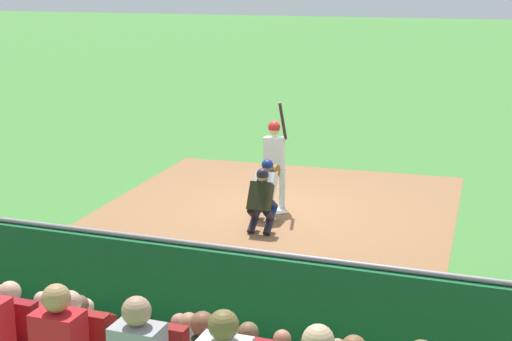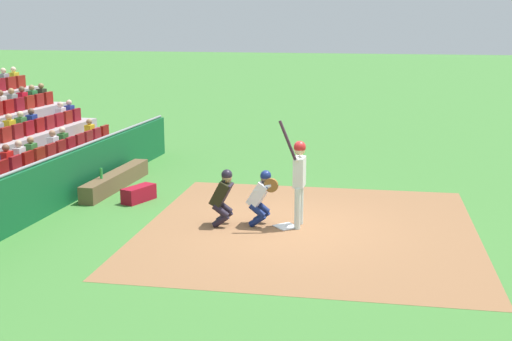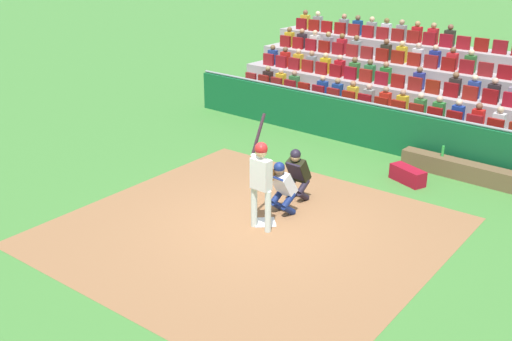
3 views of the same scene
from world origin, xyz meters
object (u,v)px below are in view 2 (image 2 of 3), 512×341
catcher_crouching (262,194)px  water_bottle_on_bench (101,173)px  batter_at_plate (299,173)px  equipment_duffel_bag (139,194)px  home_plate_umpire (223,195)px  home_plate_marker (286,226)px  dugout_bench (116,180)px

catcher_crouching → water_bottle_on_bench: catcher_crouching is taller
batter_at_plate → equipment_duffel_bag: bearing=-105.6°
batter_at_plate → home_plate_umpire: (0.27, -1.61, -0.49)m
home_plate_marker → equipment_duffel_bag: equipment_duffel_bag is taller
home_plate_umpire → equipment_duffel_bag: size_ratio=1.37×
batter_at_plate → catcher_crouching: batter_at_plate is taller
catcher_crouching → batter_at_plate: bearing=96.5°
home_plate_marker → equipment_duffel_bag: 4.13m
batter_at_plate → dugout_bench: batter_at_plate is taller
home_plate_umpire → dugout_bench: (-2.55, -3.68, -0.47)m
batter_at_plate → water_bottle_on_bench: (-1.51, -5.33, -0.61)m
home_plate_marker → home_plate_umpire: size_ratio=0.35×
home_plate_marker → water_bottle_on_bench: size_ratio=1.62×
equipment_duffel_bag → dugout_bench: bearing=-115.7°
home_plate_umpire → equipment_duffel_bag: (-1.44, -2.57, -0.50)m
catcher_crouching → water_bottle_on_bench: size_ratio=4.61×
catcher_crouching → home_plate_umpire: home_plate_umpire is taller
catcher_crouching → water_bottle_on_bench: bearing=-109.4°
catcher_crouching → home_plate_umpire: bearing=-77.3°
batter_at_plate → dugout_bench: 5.84m
dugout_bench → home_plate_umpire: bearing=55.3°
home_plate_marker → home_plate_umpire: (0.18, -1.36, 0.68)m
home_plate_umpire → water_bottle_on_bench: 4.13m
home_plate_marker → dugout_bench: (-2.37, -5.04, 0.20)m
home_plate_marker → water_bottle_on_bench: 5.36m
home_plate_umpire → batter_at_plate: bearing=99.6°
batter_at_plate → dugout_bench: size_ratio=0.67×
home_plate_marker → catcher_crouching: size_ratio=0.35×
home_plate_marker → water_bottle_on_bench: bearing=-107.5°
catcher_crouching → equipment_duffel_bag: catcher_crouching is taller
home_plate_marker → equipment_duffel_bag: bearing=-107.8°
dugout_bench → water_bottle_on_bench: (0.77, -0.04, 0.36)m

